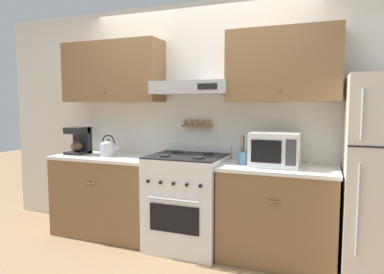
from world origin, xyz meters
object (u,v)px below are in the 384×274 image
object	(u,v)px
tea_kettle	(109,148)
coffee_maker	(79,140)
microwave	(275,149)
utensil_crock	(243,157)
stove_range	(187,201)

from	to	relation	value
tea_kettle	coffee_maker	xyz separation A→B (m)	(-0.42, 0.03, 0.06)
microwave	utensil_crock	size ratio (longest dim) A/B	1.57
microwave	coffee_maker	bearing A→B (deg)	179.70
stove_range	tea_kettle	distance (m)	1.07
stove_range	coffee_maker	distance (m)	1.48
tea_kettle	stove_range	bearing A→B (deg)	-1.14
microwave	utensil_crock	distance (m)	0.31
utensil_crock	stove_range	bearing A→B (deg)	-178.09
microwave	utensil_crock	bearing A→B (deg)	-176.57
stove_range	microwave	world-z (taller)	microwave
coffee_maker	utensil_crock	distance (m)	1.94
tea_kettle	utensil_crock	bearing A→B (deg)	0.00
coffee_maker	tea_kettle	bearing A→B (deg)	-4.00
microwave	utensil_crock	xyz separation A→B (m)	(-0.30, -0.02, -0.09)
tea_kettle	microwave	size ratio (longest dim) A/B	0.54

